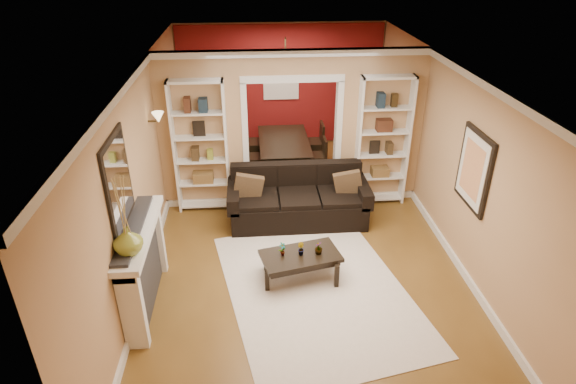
{
  "coord_description": "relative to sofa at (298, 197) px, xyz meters",
  "views": [
    {
      "loc": [
        -0.7,
        -6.52,
        4.26
      ],
      "look_at": [
        -0.23,
        -0.8,
        1.22
      ],
      "focal_mm": 30.0,
      "sensor_mm": 36.0,
      "label": 1
    }
  ],
  "objects": [
    {
      "name": "floor",
      "position": [
        -0.04,
        -0.45,
        -0.45
      ],
      "size": [
        8.0,
        8.0,
        0.0
      ],
      "primitive_type": "plane",
      "color": "brown",
      "rests_on": "ground"
    },
    {
      "name": "ceiling",
      "position": [
        -0.04,
        -0.45,
        2.25
      ],
      "size": [
        8.0,
        8.0,
        0.0
      ],
      "primitive_type": "plane",
      "rotation": [
        3.14,
        0.0,
        0.0
      ],
      "color": "white",
      "rests_on": "ground"
    },
    {
      "name": "wall_back",
      "position": [
        -0.04,
        3.55,
        0.9
      ],
      "size": [
        8.0,
        0.0,
        8.0
      ],
      "primitive_type": "plane",
      "rotation": [
        1.57,
        0.0,
        0.0
      ],
      "color": "tan",
      "rests_on": "ground"
    },
    {
      "name": "wall_front",
      "position": [
        -0.04,
        -4.45,
        0.9
      ],
      "size": [
        8.0,
        0.0,
        8.0
      ],
      "primitive_type": "plane",
      "rotation": [
        -1.57,
        0.0,
        0.0
      ],
      "color": "tan",
      "rests_on": "ground"
    },
    {
      "name": "wall_left",
      "position": [
        -2.29,
        -0.45,
        0.9
      ],
      "size": [
        0.0,
        8.0,
        8.0
      ],
      "primitive_type": "plane",
      "rotation": [
        1.57,
        0.0,
        1.57
      ],
      "color": "tan",
      "rests_on": "ground"
    },
    {
      "name": "wall_right",
      "position": [
        2.21,
        -0.45,
        0.9
      ],
      "size": [
        0.0,
        8.0,
        8.0
      ],
      "primitive_type": "plane",
      "rotation": [
        1.57,
        0.0,
        -1.57
      ],
      "color": "tan",
      "rests_on": "ground"
    },
    {
      "name": "partition_wall",
      "position": [
        -0.04,
        0.75,
        0.9
      ],
      "size": [
        4.5,
        0.15,
        2.7
      ],
      "primitive_type": "cube",
      "color": "tan",
      "rests_on": "floor"
    },
    {
      "name": "red_back_panel",
      "position": [
        -0.04,
        3.52,
        0.87
      ],
      "size": [
        4.44,
        0.04,
        2.64
      ],
      "primitive_type": "cube",
      "color": "maroon",
      "rests_on": "floor"
    },
    {
      "name": "dining_window",
      "position": [
        -0.04,
        3.48,
        1.1
      ],
      "size": [
        0.78,
        0.03,
        0.98
      ],
      "primitive_type": "cube",
      "color": "#8CA5CC",
      "rests_on": "wall_back"
    },
    {
      "name": "area_rug",
      "position": [
        0.07,
        -1.84,
        -0.45
      ],
      "size": [
        2.92,
        3.64,
        0.01
      ],
      "primitive_type": "cube",
      "rotation": [
        0.0,
        0.0,
        0.2
      ],
      "color": "silver",
      "rests_on": "floor"
    },
    {
      "name": "sofa",
      "position": [
        0.0,
        0.0,
        0.0
      ],
      "size": [
        2.32,
        1.0,
        0.91
      ],
      "primitive_type": "cube",
      "color": "black",
      "rests_on": "floor"
    },
    {
      "name": "pillow_left",
      "position": [
        -0.82,
        -0.02,
        0.22
      ],
      "size": [
        0.46,
        0.14,
        0.46
      ],
      "primitive_type": "cube",
      "rotation": [
        0.0,
        0.0,
        0.03
      ],
      "color": "brown",
      "rests_on": "sofa"
    },
    {
      "name": "pillow_right",
      "position": [
        0.82,
        -0.02,
        0.21
      ],
      "size": [
        0.45,
        0.17,
        0.44
      ],
      "primitive_type": "cube",
      "rotation": [
        0.0,
        0.0,
        -0.1
      ],
      "color": "brown",
      "rests_on": "sofa"
    },
    {
      "name": "coffee_table",
      "position": [
        -0.13,
        -1.57,
        -0.25
      ],
      "size": [
        1.17,
        0.81,
        0.41
      ],
      "primitive_type": "cube",
      "rotation": [
        0.0,
        0.0,
        0.23
      ],
      "color": "black",
      "rests_on": "floor"
    },
    {
      "name": "plant_left",
      "position": [
        -0.38,
        -1.57,
        0.05
      ],
      "size": [
        0.13,
        0.12,
        0.2
      ],
      "primitive_type": "imported",
      "rotation": [
        0.0,
        0.0,
        0.71
      ],
      "color": "#336626",
      "rests_on": "coffee_table"
    },
    {
      "name": "plant_center",
      "position": [
        -0.13,
        -1.57,
        0.04
      ],
      "size": [
        0.12,
        0.13,
        0.18
      ],
      "primitive_type": "imported",
      "rotation": [
        0.0,
        0.0,
        2.0
      ],
      "color": "#336626",
      "rests_on": "coffee_table"
    },
    {
      "name": "plant_right",
      "position": [
        0.12,
        -1.57,
        0.05
      ],
      "size": [
        0.15,
        0.15,
        0.19
      ],
      "primitive_type": "imported",
      "rotation": [
        0.0,
        0.0,
        4.13
      ],
      "color": "#336626",
      "rests_on": "coffee_table"
    },
    {
      "name": "bookshelf_left",
      "position": [
        -1.59,
        0.58,
        0.7
      ],
      "size": [
        0.9,
        0.3,
        2.3
      ],
      "primitive_type": "cube",
      "color": "white",
      "rests_on": "floor"
    },
    {
      "name": "bookshelf_right",
      "position": [
        1.51,
        0.58,
        0.7
      ],
      "size": [
        0.9,
        0.3,
        2.3
      ],
      "primitive_type": "cube",
      "color": "white",
      "rests_on": "floor"
    },
    {
      "name": "fireplace",
      "position": [
        -2.13,
        -1.95,
        0.13
      ],
      "size": [
        0.32,
        1.7,
        1.16
      ],
      "primitive_type": "cube",
      "color": "white",
      "rests_on": "floor"
    },
    {
      "name": "vase",
      "position": [
        -2.13,
        -2.45,
        0.87
      ],
      "size": [
        0.35,
        0.35,
        0.33
      ],
      "primitive_type": "imported",
      "rotation": [
        0.0,
        0.0,
        0.1
      ],
      "color": "olive",
      "rests_on": "fireplace"
    },
    {
      "name": "mirror",
      "position": [
        -2.27,
        -1.95,
        1.35
      ],
      "size": [
        0.03,
        0.95,
        1.1
      ],
      "primitive_type": "cube",
      "color": "silver",
      "rests_on": "wall_left"
    },
    {
      "name": "wall_sconce",
      "position": [
        -2.19,
        0.1,
        1.38
      ],
      "size": [
        0.18,
        0.18,
        0.22
      ],
      "primitive_type": "cube",
      "color": "#FFE0A5",
      "rests_on": "wall_left"
    },
    {
      "name": "framed_art",
      "position": [
        2.17,
        -1.45,
        1.1
      ],
      "size": [
        0.04,
        0.85,
        1.05
      ],
      "primitive_type": "cube",
      "color": "black",
      "rests_on": "wall_right"
    },
    {
      "name": "dining_table",
      "position": [
        -0.05,
        2.09,
        -0.14
      ],
      "size": [
        1.8,
        1.0,
        0.63
      ],
      "primitive_type": "imported",
      "rotation": [
        0.0,
        0.0,
        1.57
      ],
      "color": "black",
      "rests_on": "floor"
    },
    {
      "name": "dining_chair_nw",
      "position": [
        -0.6,
        1.79,
        -0.05
      ],
      "size": [
        0.47,
        0.47,
        0.8
      ],
      "primitive_type": "cube",
      "rotation": [
        0.0,
        0.0,
        1.35
      ],
      "color": "black",
      "rests_on": "floor"
    },
    {
      "name": "dining_chair_ne",
      "position": [
        0.5,
        1.79,
        -0.07
      ],
      "size": [
        0.44,
        0.44,
        0.78
      ],
      "primitive_type": "cube",
      "rotation": [
        0.0,
        0.0,
        -1.73
      ],
      "color": "black",
      "rests_on": "floor"
    },
    {
      "name": "dining_chair_sw",
      "position": [
        -0.6,
        2.39,
        0.01
      ],
      "size": [
        0.51,
        0.51,
        0.93
      ],
      "primitive_type": "cube",
      "rotation": [
        0.0,
        0.0,
        1.69
      ],
      "color": "black",
      "rests_on": "floor"
    },
    {
      "name": "dining_chair_se",
      "position": [
        0.5,
        2.39,
        -0.01
      ],
      "size": [
        0.49,
        0.49,
        0.88
      ],
      "primitive_type": "cube",
      "rotation": [
        0.0,
        0.0,
        -1.69
      ],
      "color": "black",
      "rests_on": "floor"
    },
    {
      "name": "chandelier",
      "position": [
        -0.04,
        2.25,
        1.57
      ],
      "size": [
        0.5,
        0.5,
        0.3
      ],
      "primitive_type": "cube",
      "color": "#3E321C",
      "rests_on": "ceiling"
    }
  ]
}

